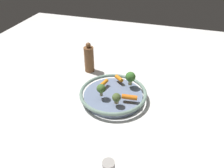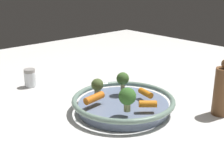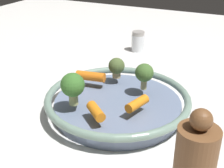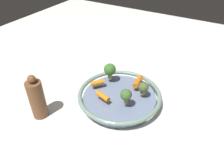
{
  "view_description": "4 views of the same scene",
  "coord_description": "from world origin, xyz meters",
  "px_view_note": "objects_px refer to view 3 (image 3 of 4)",
  "views": [
    {
      "loc": [
        -0.23,
        0.77,
        0.64
      ],
      "look_at": [
        0.01,
        -0.01,
        0.07
      ],
      "focal_mm": 36.94,
      "sensor_mm": 36.0,
      "label": 1
    },
    {
      "loc": [
        -0.57,
        -0.59,
        0.37
      ],
      "look_at": [
        -0.02,
        0.03,
        0.08
      ],
      "focal_mm": 49.51,
      "sensor_mm": 36.0,
      "label": 2
    },
    {
      "loc": [
        0.23,
        -0.5,
        0.33
      ],
      "look_at": [
        -0.01,
        -0.0,
        0.06
      ],
      "focal_mm": 48.96,
      "sensor_mm": 36.0,
      "label": 3
    },
    {
      "loc": [
        0.52,
        0.27,
        0.52
      ],
      "look_at": [
        0.01,
        -0.03,
        0.08
      ],
      "focal_mm": 34.37,
      "sensor_mm": 36.0,
      "label": 4
    }
  ],
  "objects_px": {
    "serving_bowl": "(118,103)",
    "broccoli_floret_large": "(73,86)",
    "baby_carrot_back": "(95,111)",
    "salt_shaker": "(138,42)",
    "broccoli_floret_small": "(144,73)",
    "baby_carrot_center": "(91,76)",
    "baby_carrot_left": "(137,104)",
    "broccoli_floret_mid": "(117,67)"
  },
  "relations": [
    {
      "from": "baby_carrot_left",
      "to": "salt_shaker",
      "type": "xyz_separation_m",
      "value": [
        -0.15,
        0.4,
        -0.02
      ]
    },
    {
      "from": "broccoli_floret_mid",
      "to": "baby_carrot_back",
      "type": "bearing_deg",
      "value": -78.26
    },
    {
      "from": "broccoli_floret_large",
      "to": "salt_shaker",
      "type": "height_order",
      "value": "broccoli_floret_large"
    },
    {
      "from": "serving_bowl",
      "to": "salt_shaker",
      "type": "height_order",
      "value": "salt_shaker"
    },
    {
      "from": "serving_bowl",
      "to": "broccoli_floret_large",
      "type": "relative_size",
      "value": 4.67
    },
    {
      "from": "baby_carrot_center",
      "to": "broccoli_floret_small",
      "type": "xyz_separation_m",
      "value": [
        0.12,
        0.01,
        0.03
      ]
    },
    {
      "from": "broccoli_floret_large",
      "to": "salt_shaker",
      "type": "bearing_deg",
      "value": 95.19
    },
    {
      "from": "baby_carrot_center",
      "to": "baby_carrot_left",
      "type": "xyz_separation_m",
      "value": [
        0.14,
        -0.07,
        -0.0
      ]
    },
    {
      "from": "broccoli_floret_large",
      "to": "broccoli_floret_small",
      "type": "distance_m",
      "value": 0.15
    },
    {
      "from": "broccoli_floret_mid",
      "to": "salt_shaker",
      "type": "bearing_deg",
      "value": 101.82
    },
    {
      "from": "baby_carrot_back",
      "to": "broccoli_floret_small",
      "type": "bearing_deg",
      "value": 73.32
    },
    {
      "from": "serving_bowl",
      "to": "broccoli_floret_large",
      "type": "xyz_separation_m",
      "value": [
        -0.06,
        -0.07,
        0.06
      ]
    },
    {
      "from": "broccoli_floret_mid",
      "to": "baby_carrot_center",
      "type": "bearing_deg",
      "value": -138.14
    },
    {
      "from": "baby_carrot_left",
      "to": "baby_carrot_back",
      "type": "distance_m",
      "value": 0.08
    },
    {
      "from": "baby_carrot_back",
      "to": "broccoli_floret_mid",
      "type": "bearing_deg",
      "value": 101.74
    },
    {
      "from": "broccoli_floret_mid",
      "to": "baby_carrot_left",
      "type": "bearing_deg",
      "value": -49.56
    },
    {
      "from": "baby_carrot_back",
      "to": "broccoli_floret_large",
      "type": "distance_m",
      "value": 0.07
    },
    {
      "from": "baby_carrot_center",
      "to": "broccoli_floret_mid",
      "type": "height_order",
      "value": "broccoli_floret_mid"
    },
    {
      "from": "serving_bowl",
      "to": "broccoli_floret_large",
      "type": "distance_m",
      "value": 0.11
    },
    {
      "from": "baby_carrot_back",
      "to": "broccoli_floret_small",
      "type": "xyz_separation_m",
      "value": [
        0.04,
        0.14,
        0.03
      ]
    },
    {
      "from": "salt_shaker",
      "to": "broccoli_floret_small",
      "type": "bearing_deg",
      "value": -67.11
    },
    {
      "from": "serving_bowl",
      "to": "baby_carrot_back",
      "type": "relative_size",
      "value": 6.33
    },
    {
      "from": "baby_carrot_center",
      "to": "broccoli_floret_large",
      "type": "distance_m",
      "value": 0.11
    },
    {
      "from": "baby_carrot_back",
      "to": "serving_bowl",
      "type": "bearing_deg",
      "value": 88.98
    },
    {
      "from": "baby_carrot_left",
      "to": "broccoli_floret_small",
      "type": "xyz_separation_m",
      "value": [
        -0.02,
        0.08,
        0.03
      ]
    },
    {
      "from": "broccoli_floret_large",
      "to": "broccoli_floret_mid",
      "type": "distance_m",
      "value": 0.15
    },
    {
      "from": "serving_bowl",
      "to": "broccoli_floret_small",
      "type": "bearing_deg",
      "value": 48.21
    },
    {
      "from": "baby_carrot_center",
      "to": "salt_shaker",
      "type": "bearing_deg",
      "value": 93.01
    },
    {
      "from": "serving_bowl",
      "to": "broccoli_floret_mid",
      "type": "height_order",
      "value": "broccoli_floret_mid"
    },
    {
      "from": "baby_carrot_center",
      "to": "broccoli_floret_small",
      "type": "bearing_deg",
      "value": 5.48
    },
    {
      "from": "baby_carrot_back",
      "to": "salt_shaker",
      "type": "bearing_deg",
      "value": 101.79
    },
    {
      "from": "broccoli_floret_small",
      "to": "broccoli_floret_large",
      "type": "bearing_deg",
      "value": -129.53
    },
    {
      "from": "serving_bowl",
      "to": "baby_carrot_left",
      "type": "relative_size",
      "value": 5.5
    },
    {
      "from": "broccoli_floret_large",
      "to": "broccoli_floret_small",
      "type": "xyz_separation_m",
      "value": [
        0.1,
        0.12,
        -0.0
      ]
    },
    {
      "from": "salt_shaker",
      "to": "baby_carrot_left",
      "type": "bearing_deg",
      "value": -69.21
    },
    {
      "from": "baby_carrot_center",
      "to": "broccoli_floret_large",
      "type": "xyz_separation_m",
      "value": [
        0.02,
        -0.11,
        0.03
      ]
    },
    {
      "from": "baby_carrot_back",
      "to": "broccoli_floret_large",
      "type": "height_order",
      "value": "broccoli_floret_large"
    },
    {
      "from": "serving_bowl",
      "to": "baby_carrot_left",
      "type": "bearing_deg",
      "value": -32.16
    },
    {
      "from": "broccoli_floret_mid",
      "to": "salt_shaker",
      "type": "relative_size",
      "value": 0.72
    },
    {
      "from": "baby_carrot_center",
      "to": "salt_shaker",
      "type": "height_order",
      "value": "same"
    },
    {
      "from": "baby_carrot_center",
      "to": "baby_carrot_back",
      "type": "bearing_deg",
      "value": -57.82
    },
    {
      "from": "baby_carrot_left",
      "to": "broccoli_floret_small",
      "type": "distance_m",
      "value": 0.08
    }
  ]
}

